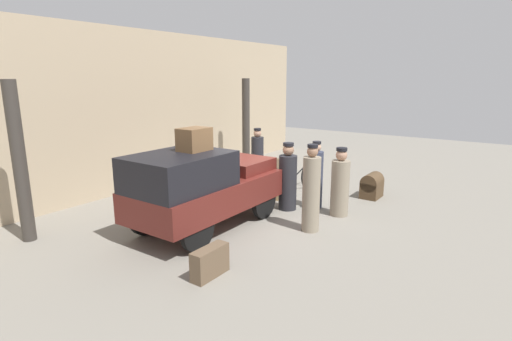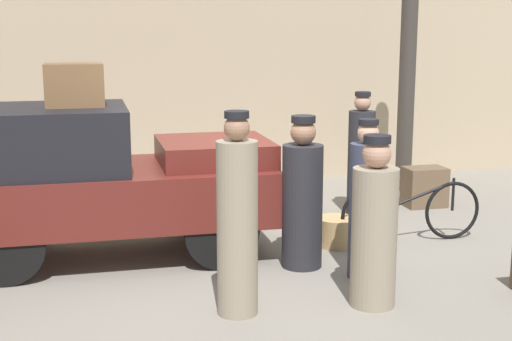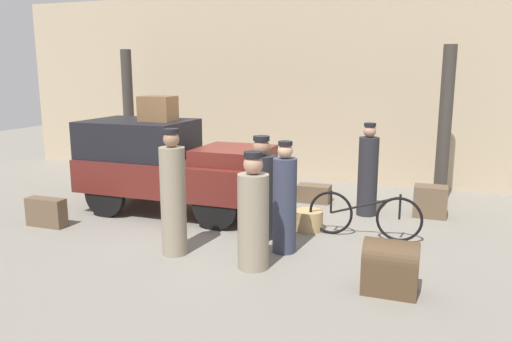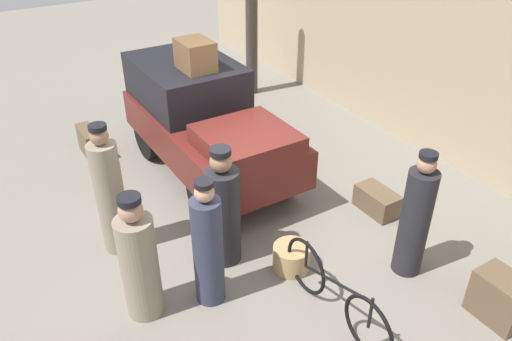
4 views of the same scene
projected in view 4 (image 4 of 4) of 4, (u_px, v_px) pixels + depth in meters
ground_plane at (237, 223)px, 7.29m from camera, size 30.00×30.00×0.00m
station_building_facade at (456, 28)px, 7.94m from camera, size 16.00×0.15×4.50m
canopy_pillar_left at (252, 23)px, 10.65m from camera, size 0.26×0.26×3.15m
truck at (204, 118)px, 8.10m from camera, size 3.59×1.61×1.73m
bicycle at (335, 294)px, 5.59m from camera, size 1.81×0.04×0.77m
wicker_basket at (291, 257)px, 6.41m from camera, size 0.48×0.48×0.34m
porter_lifting_near_truck at (223, 212)px, 6.27m from camera, size 0.44×0.44×1.66m
porter_standing_middle at (110, 195)px, 6.40m from camera, size 0.37×0.37×1.86m
conductor_in_dark_uniform at (415, 219)px, 6.07m from camera, size 0.37×0.37×1.73m
porter_carrying_trunk at (208, 248)px, 5.66m from camera, size 0.35×0.35×1.67m
porter_with_bicycle at (139, 263)px, 5.50m from camera, size 0.43×0.43×1.62m
suitcase_small_leather at (500, 298)px, 5.65m from camera, size 0.59×0.41×0.58m
trunk_umber_medium at (377, 201)px, 7.47m from camera, size 0.67×0.37×0.36m
suitcase_black_upright at (89, 142)px, 8.89m from camera, size 0.71×0.24×0.50m
trunk_on_truck_roof at (195, 55)px, 7.70m from camera, size 0.62×0.47×0.46m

